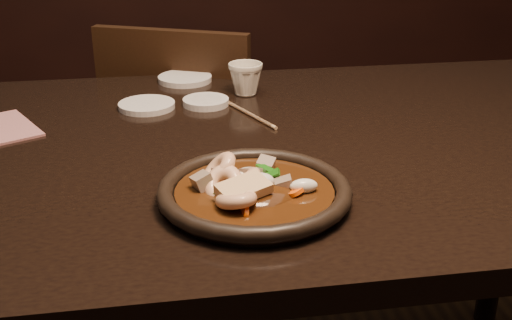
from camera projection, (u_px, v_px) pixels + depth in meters
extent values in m
cube|color=black|center=(264.00, 150.00, 1.13)|extent=(1.60, 0.90, 0.04)
cylinder|color=black|center=(503.00, 211.00, 1.73)|extent=(0.06, 0.06, 0.71)
cube|color=black|center=(201.00, 172.00, 1.82)|extent=(0.53, 0.53, 0.04)
cylinder|color=black|center=(270.00, 219.00, 2.01)|extent=(0.03, 0.03, 0.39)
cylinder|color=black|center=(242.00, 276.00, 1.72)|extent=(0.03, 0.03, 0.39)
cylinder|color=black|center=(173.00, 207.00, 2.09)|extent=(0.03, 0.03, 0.39)
cylinder|color=black|center=(130.00, 259.00, 1.80)|extent=(0.03, 0.03, 0.39)
cube|color=black|center=(174.00, 116.00, 1.57)|extent=(0.36, 0.18, 0.42)
cylinder|color=black|center=(254.00, 198.00, 0.91)|extent=(0.25, 0.25, 0.01)
torus|color=black|center=(254.00, 190.00, 0.90)|extent=(0.28, 0.28, 0.02)
cylinder|color=#331909|center=(254.00, 193.00, 0.90)|extent=(0.22, 0.22, 0.01)
ellipsoid|color=#331909|center=(254.00, 193.00, 0.90)|extent=(0.13, 0.12, 0.04)
torus|color=beige|center=(236.00, 199.00, 0.85)|extent=(0.07, 0.07, 0.04)
torus|color=beige|center=(218.00, 170.00, 0.93)|extent=(0.05, 0.06, 0.05)
torus|color=beige|center=(223.00, 185.00, 0.90)|extent=(0.07, 0.07, 0.05)
torus|color=beige|center=(241.00, 182.00, 0.91)|extent=(0.08, 0.08, 0.05)
cube|color=gray|center=(254.00, 183.00, 0.90)|extent=(0.03, 0.03, 0.03)
cube|color=gray|center=(285.00, 186.00, 0.90)|extent=(0.03, 0.03, 0.03)
cube|color=gray|center=(202.00, 182.00, 0.90)|extent=(0.04, 0.03, 0.03)
cube|color=gray|center=(251.00, 176.00, 0.92)|extent=(0.04, 0.04, 0.03)
cube|color=gray|center=(220.00, 179.00, 0.93)|extent=(0.03, 0.03, 0.03)
cube|color=gray|center=(266.00, 166.00, 0.97)|extent=(0.03, 0.04, 0.03)
cube|color=gray|center=(222.00, 175.00, 0.93)|extent=(0.03, 0.03, 0.03)
cylinder|color=#F85207|center=(297.00, 189.00, 0.89)|extent=(0.06, 0.06, 0.02)
cylinder|color=#F85207|center=(243.00, 209.00, 0.85)|extent=(0.02, 0.04, 0.04)
cylinder|color=#F85207|center=(261.00, 188.00, 0.89)|extent=(0.04, 0.05, 0.04)
cylinder|color=#F85207|center=(251.00, 180.00, 0.92)|extent=(0.03, 0.05, 0.04)
cylinder|color=#F85207|center=(249.00, 176.00, 0.94)|extent=(0.04, 0.05, 0.04)
cube|color=#1B5E12|center=(268.00, 170.00, 0.94)|extent=(0.03, 0.04, 0.01)
cube|color=#1B5E12|center=(239.00, 192.00, 0.88)|extent=(0.04, 0.03, 0.01)
cube|color=#1B5E12|center=(267.00, 177.00, 0.92)|extent=(0.04, 0.02, 0.03)
cube|color=#1B5E12|center=(220.00, 192.00, 0.88)|extent=(0.03, 0.04, 0.02)
cube|color=#1B5E12|center=(241.00, 194.00, 0.88)|extent=(0.04, 0.03, 0.01)
ellipsoid|color=silver|center=(249.00, 175.00, 0.94)|extent=(0.04, 0.04, 0.02)
ellipsoid|color=silver|center=(246.00, 187.00, 0.90)|extent=(0.04, 0.03, 0.02)
ellipsoid|color=silver|center=(304.00, 186.00, 0.89)|extent=(0.04, 0.02, 0.02)
ellipsoid|color=silver|center=(245.00, 178.00, 0.92)|extent=(0.03, 0.02, 0.02)
ellipsoid|color=silver|center=(260.00, 186.00, 0.90)|extent=(0.04, 0.03, 0.02)
ellipsoid|color=silver|center=(259.00, 181.00, 0.89)|extent=(0.04, 0.03, 0.02)
cube|color=#E3BD87|center=(244.00, 188.00, 0.86)|extent=(0.08, 0.07, 0.03)
cylinder|color=silver|center=(206.00, 102.00, 1.30)|extent=(0.09, 0.09, 0.01)
cylinder|color=silver|center=(147.00, 105.00, 1.29)|extent=(0.11, 0.11, 0.01)
cylinder|color=silver|center=(185.00, 79.00, 1.46)|extent=(0.12, 0.12, 0.01)
imported|color=beige|center=(245.00, 78.00, 1.36)|extent=(0.09, 0.09, 0.07)
cylinder|color=tan|center=(243.00, 111.00, 1.26)|extent=(0.10, 0.22, 0.01)
cylinder|color=tan|center=(240.00, 109.00, 1.27)|extent=(0.10, 0.22, 0.01)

